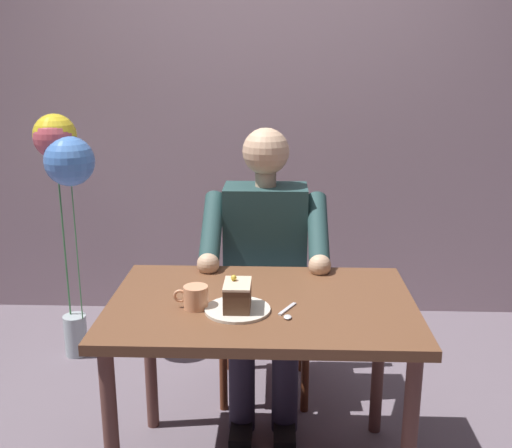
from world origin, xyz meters
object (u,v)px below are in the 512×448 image
coffee_cup (195,297)px  dessert_spoon (287,313)px  balloon_display (63,166)px  dining_table (262,324)px  seated_person (265,267)px  cake_slice (237,295)px  chair (266,283)px

coffee_cup → dessert_spoon: (-0.31, 0.04, -0.04)m
coffee_cup → balloon_display: (0.78, -0.99, 0.27)m
dining_table → balloon_display: bearing=-42.6°
coffee_cup → dessert_spoon: coffee_cup is taller
seated_person → coffee_cup: bearing=69.2°
cake_slice → dessert_spoon: bearing=172.5°
dessert_spoon → dining_table: bearing=-51.5°
chair → seated_person: seated_person is taller
dessert_spoon → seated_person: bearing=-82.0°
dining_table → chair: (0.00, -0.69, -0.11)m
dining_table → seated_person: 0.52m
seated_person → dessert_spoon: size_ratio=8.91×
seated_person → coffee_cup: size_ratio=10.50×
dining_table → cake_slice: 0.19m
chair → dessert_spoon: size_ratio=6.56×
dessert_spoon → cake_slice: bearing=-7.5°
cake_slice → dessert_spoon: (-0.17, 0.02, -0.05)m
coffee_cup → dessert_spoon: bearing=172.4°
chair → cake_slice: (0.08, 0.78, 0.26)m
seated_person → balloon_display: bearing=-22.1°
dining_table → dessert_spoon: bearing=128.5°
dessert_spoon → chair: bearing=-83.7°
balloon_display → chair: bearing=167.0°
dining_table → seated_person: size_ratio=0.86×
seated_person → balloon_display: (1.00, -0.40, 0.36)m
dining_table → cake_slice: size_ratio=8.12×
cake_slice → coffee_cup: bearing=-7.7°
dining_table → coffee_cup: bearing=17.4°
chair → coffee_cup: (0.22, 0.76, 0.24)m
dessert_spoon → balloon_display: 1.53m
dining_table → chair: 0.70m
seated_person → dessert_spoon: (-0.09, 0.63, 0.06)m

